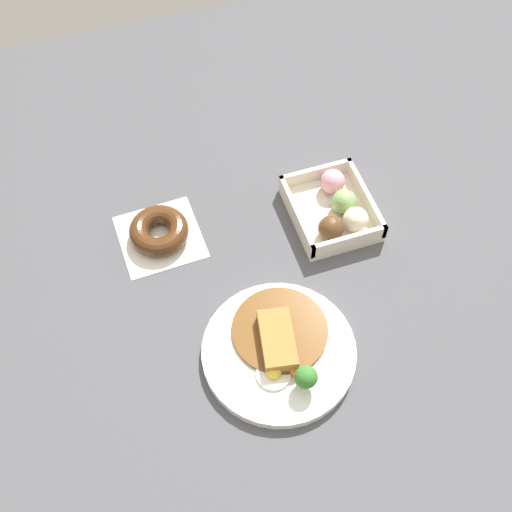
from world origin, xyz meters
TOP-DOWN VIEW (x-y plane):
  - ground_plane at (0.00, 0.00)m, footprint 1.60×1.60m
  - curry_plate at (-0.08, 0.09)m, footprint 0.24×0.24m
  - donut_box at (0.15, -0.10)m, footprint 0.17×0.14m
  - chocolate_ring_donut at (0.20, 0.22)m, footprint 0.15×0.15m

SIDE VIEW (x-z plane):
  - ground_plane at x=0.00m, z-range 0.00..0.00m
  - curry_plate at x=-0.08m, z-range -0.02..0.05m
  - chocolate_ring_donut at x=0.20m, z-range 0.00..0.04m
  - donut_box at x=0.15m, z-range -0.01..0.05m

